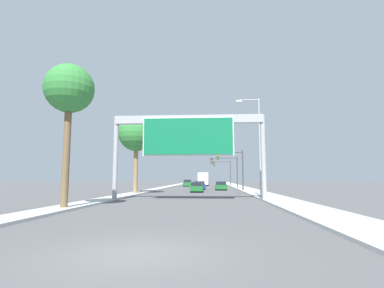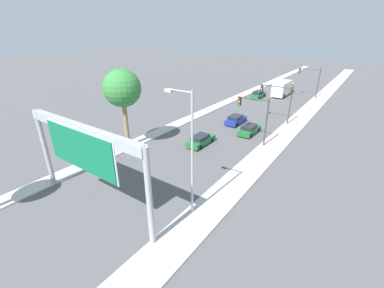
{
  "view_description": "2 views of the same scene",
  "coord_description": "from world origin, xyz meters",
  "px_view_note": "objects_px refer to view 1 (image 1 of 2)",
  "views": [
    {
      "loc": [
        2.01,
        -7.87,
        1.94
      ],
      "look_at": [
        0.0,
        23.02,
        5.45
      ],
      "focal_mm": 28.0,
      "sensor_mm": 36.0,
      "label": 1
    },
    {
      "loc": [
        16.46,
        8.59,
        13.64
      ],
      "look_at": [
        1.42,
        29.82,
        1.93
      ],
      "focal_mm": 24.0,
      "sensor_mm": 36.0,
      "label": 2
    }
  ],
  "objects_px": {
    "car_far_right": "(197,187)",
    "traffic_light_mid_block": "(228,166)",
    "palm_tree_foreground": "(69,91)",
    "car_near_center": "(221,186)",
    "palm_tree_background": "(136,134)",
    "sign_gantry": "(188,134)",
    "car_far_left": "(200,185)",
    "street_lamp_right": "(257,139)",
    "traffic_light_far_intersection": "(225,169)",
    "car_far_center": "(188,183)",
    "traffic_light_near_intersection": "(234,163)",
    "truck_box_primary": "(203,179)"
  },
  "relations": [
    {
      "from": "car_far_right",
      "to": "car_near_center",
      "type": "height_order",
      "value": "car_near_center"
    },
    {
      "from": "car_far_right",
      "to": "sign_gantry",
      "type": "bearing_deg",
      "value": -90.0
    },
    {
      "from": "car_far_right",
      "to": "traffic_light_mid_block",
      "type": "bearing_deg",
      "value": 70.49
    },
    {
      "from": "car_near_center",
      "to": "traffic_light_mid_block",
      "type": "distance_m",
      "value": 8.05
    },
    {
      "from": "palm_tree_foreground",
      "to": "traffic_light_far_intersection",
      "type": "bearing_deg",
      "value": 77.91
    },
    {
      "from": "traffic_light_near_intersection",
      "to": "sign_gantry",
      "type": "bearing_deg",
      "value": -105.12
    },
    {
      "from": "traffic_light_mid_block",
      "to": "palm_tree_foreground",
      "type": "relative_size",
      "value": 0.64
    },
    {
      "from": "car_far_right",
      "to": "car_far_left",
      "type": "bearing_deg",
      "value": 90.0
    },
    {
      "from": "car_far_left",
      "to": "traffic_light_mid_block",
      "type": "distance_m",
      "value": 7.47
    },
    {
      "from": "sign_gantry",
      "to": "truck_box_primary",
      "type": "relative_size",
      "value": 1.52
    },
    {
      "from": "traffic_light_mid_block",
      "to": "street_lamp_right",
      "type": "bearing_deg",
      "value": -86.53
    },
    {
      "from": "car_far_right",
      "to": "street_lamp_right",
      "type": "relative_size",
      "value": 0.44
    },
    {
      "from": "traffic_light_far_intersection",
      "to": "street_lamp_right",
      "type": "distance_m",
      "value": 45.87
    },
    {
      "from": "car_far_right",
      "to": "car_near_center",
      "type": "xyz_separation_m",
      "value": [
        3.5,
        7.08,
        0.0
      ]
    },
    {
      "from": "car_far_right",
      "to": "car_far_left",
      "type": "relative_size",
      "value": 1.03
    },
    {
      "from": "car_far_left",
      "to": "traffic_light_near_intersection",
      "type": "xyz_separation_m",
      "value": [
        5.44,
        -5.66,
        3.47
      ]
    },
    {
      "from": "car_far_center",
      "to": "palm_tree_background",
      "type": "distance_m",
      "value": 34.14
    },
    {
      "from": "palm_tree_background",
      "to": "traffic_light_far_intersection",
      "type": "bearing_deg",
      "value": 72.62
    },
    {
      "from": "traffic_light_far_intersection",
      "to": "palm_tree_foreground",
      "type": "bearing_deg",
      "value": -102.09
    },
    {
      "from": "sign_gantry",
      "to": "car_far_center",
      "type": "height_order",
      "value": "sign_gantry"
    },
    {
      "from": "traffic_light_mid_block",
      "to": "palm_tree_background",
      "type": "distance_m",
      "value": 23.62
    },
    {
      "from": "car_near_center",
      "to": "car_far_right",
      "type": "bearing_deg",
      "value": -116.29
    },
    {
      "from": "car_far_center",
      "to": "palm_tree_background",
      "type": "xyz_separation_m",
      "value": [
        -3.69,
        -33.3,
        6.57
      ]
    },
    {
      "from": "street_lamp_right",
      "to": "palm_tree_background",
      "type": "bearing_deg",
      "value": 156.95
    },
    {
      "from": "sign_gantry",
      "to": "car_near_center",
      "type": "xyz_separation_m",
      "value": [
        3.5,
        23.02,
        -5.13
      ]
    },
    {
      "from": "car_far_center",
      "to": "street_lamp_right",
      "type": "relative_size",
      "value": 0.46
    },
    {
      "from": "car_near_center",
      "to": "palm_tree_foreground",
      "type": "distance_m",
      "value": 33.12
    },
    {
      "from": "car_far_right",
      "to": "traffic_light_mid_block",
      "type": "xyz_separation_m",
      "value": [
        5.03,
        14.21,
        3.41
      ]
    },
    {
      "from": "car_far_center",
      "to": "car_far_left",
      "type": "height_order",
      "value": "car_far_center"
    },
    {
      "from": "car_near_center",
      "to": "traffic_light_far_intersection",
      "type": "xyz_separation_m",
      "value": [
        1.81,
        27.12,
        3.61
      ]
    },
    {
      "from": "car_far_right",
      "to": "car_far_left",
      "type": "height_order",
      "value": "car_far_left"
    },
    {
      "from": "car_far_right",
      "to": "car_far_center",
      "type": "xyz_separation_m",
      "value": [
        -3.5,
        27.55,
        0.07
      ]
    },
    {
      "from": "palm_tree_foreground",
      "to": "palm_tree_background",
      "type": "distance_m",
      "value": 17.81
    },
    {
      "from": "palm_tree_background",
      "to": "sign_gantry",
      "type": "bearing_deg",
      "value": -54.77
    },
    {
      "from": "car_far_left",
      "to": "street_lamp_right",
      "type": "xyz_separation_m",
      "value": [
        6.6,
        -21.49,
        5.1
      ]
    },
    {
      "from": "truck_box_primary",
      "to": "palm_tree_foreground",
      "type": "xyz_separation_m",
      "value": [
        -7.06,
        -56.43,
        5.85
      ]
    },
    {
      "from": "traffic_light_near_intersection",
      "to": "palm_tree_background",
      "type": "distance_m",
      "value": 16.4
    },
    {
      "from": "palm_tree_foreground",
      "to": "street_lamp_right",
      "type": "distance_m",
      "value": 18.22
    },
    {
      "from": "car_far_left",
      "to": "palm_tree_foreground",
      "type": "distance_m",
      "value": 34.84
    },
    {
      "from": "car_near_center",
      "to": "palm_tree_foreground",
      "type": "height_order",
      "value": "palm_tree_foreground"
    },
    {
      "from": "traffic_light_mid_block",
      "to": "palm_tree_background",
      "type": "xyz_separation_m",
      "value": [
        -12.23,
        -19.95,
        3.23
      ]
    },
    {
      "from": "truck_box_primary",
      "to": "traffic_light_far_intersection",
      "type": "relative_size",
      "value": 1.39
    },
    {
      "from": "car_far_right",
      "to": "traffic_light_mid_block",
      "type": "height_order",
      "value": "traffic_light_mid_block"
    },
    {
      "from": "traffic_light_mid_block",
      "to": "palm_tree_foreground",
      "type": "xyz_separation_m",
      "value": [
        -12.09,
        -37.77,
        3.41
      ]
    },
    {
      "from": "car_far_right",
      "to": "palm_tree_foreground",
      "type": "height_order",
      "value": "palm_tree_foreground"
    },
    {
      "from": "car_far_right",
      "to": "car_far_left",
      "type": "distance_m",
      "value": 9.87
    },
    {
      "from": "palm_tree_background",
      "to": "palm_tree_foreground",
      "type": "bearing_deg",
      "value": -89.56
    },
    {
      "from": "traffic_light_near_intersection",
      "to": "traffic_light_mid_block",
      "type": "bearing_deg",
      "value": 92.34
    },
    {
      "from": "car_near_center",
      "to": "traffic_light_mid_block",
      "type": "bearing_deg",
      "value": 77.85
    },
    {
      "from": "truck_box_primary",
      "to": "traffic_light_far_intersection",
      "type": "height_order",
      "value": "traffic_light_far_intersection"
    }
  ]
}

